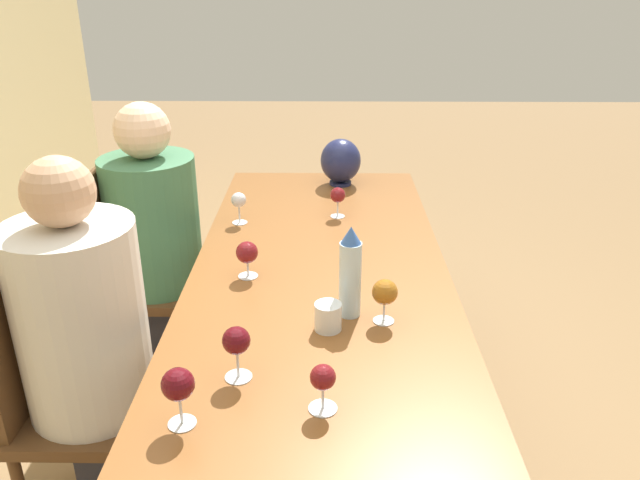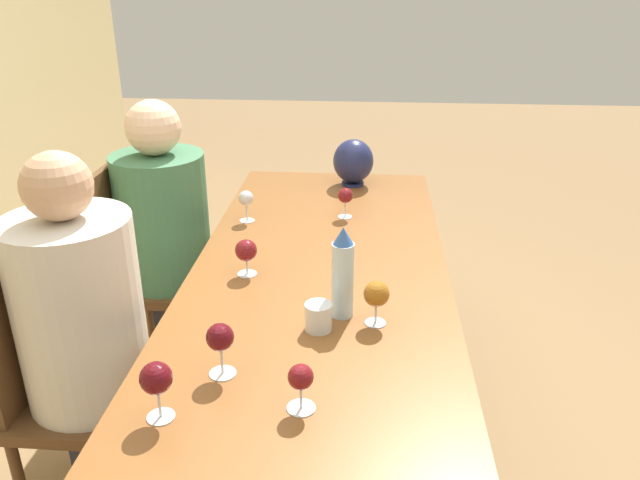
# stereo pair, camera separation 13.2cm
# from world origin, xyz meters

# --- Properties ---
(ground_plane) EXTENTS (14.00, 14.00, 0.00)m
(ground_plane) POSITION_xyz_m (0.00, 0.00, 0.00)
(ground_plane) COLOR olive
(dining_table) EXTENTS (2.47, 0.89, 0.77)m
(dining_table) POSITION_xyz_m (0.00, 0.00, 0.70)
(dining_table) COLOR brown
(dining_table) RESTS_ON ground_plane
(water_bottle) EXTENTS (0.07, 0.07, 0.29)m
(water_bottle) POSITION_xyz_m (-0.17, -0.09, 0.91)
(water_bottle) COLOR silver
(water_bottle) RESTS_ON dining_table
(water_tumbler) EXTENTS (0.08, 0.08, 0.08)m
(water_tumbler) POSITION_xyz_m (-0.26, -0.03, 0.82)
(water_tumbler) COLOR silver
(water_tumbler) RESTS_ON dining_table
(vase) EXTENTS (0.19, 0.19, 0.22)m
(vase) POSITION_xyz_m (1.06, -0.09, 0.89)
(vase) COLOR #1E234C
(vase) RESTS_ON dining_table
(wine_glass_1) EXTENTS (0.08, 0.08, 0.13)m
(wine_glass_1) POSITION_xyz_m (0.08, 0.24, 0.86)
(wine_glass_1) COLOR silver
(wine_glass_1) RESTS_ON dining_table
(wine_glass_2) EXTENTS (0.06, 0.06, 0.13)m
(wine_glass_2) POSITION_xyz_m (0.63, -0.07, 0.87)
(wine_glass_2) COLOR silver
(wine_glass_2) RESTS_ON dining_table
(wine_glass_3) EXTENTS (0.07, 0.07, 0.15)m
(wine_glass_3) POSITION_xyz_m (-0.49, 0.20, 0.88)
(wine_glass_3) COLOR silver
(wine_glass_3) RESTS_ON dining_table
(wine_glass_4) EXTENTS (0.08, 0.08, 0.15)m
(wine_glass_4) POSITION_xyz_m (-0.67, 0.31, 0.88)
(wine_glass_4) COLOR silver
(wine_glass_4) RESTS_ON dining_table
(wine_glass_5) EXTENTS (0.06, 0.06, 0.13)m
(wine_glass_5) POSITION_xyz_m (0.56, 0.34, 0.87)
(wine_glass_5) COLOR silver
(wine_glass_5) RESTS_ON dining_table
(wine_glass_6) EXTENTS (0.07, 0.07, 0.12)m
(wine_glass_6) POSITION_xyz_m (-0.62, -0.02, 0.86)
(wine_glass_6) COLOR silver
(wine_glass_6) RESTS_ON dining_table
(wine_glass_7) EXTENTS (0.08, 0.08, 0.14)m
(wine_glass_7) POSITION_xyz_m (-0.21, -0.19, 0.87)
(wine_glass_7) COLOR silver
(wine_glass_7) RESTS_ON dining_table
(chair_near) EXTENTS (0.44, 0.44, 1.00)m
(chair_near) POSITION_xyz_m (-0.22, 0.78, 0.53)
(chair_near) COLOR brown
(chair_near) RESTS_ON ground_plane
(chair_far) EXTENTS (0.44, 0.44, 1.00)m
(chair_far) POSITION_xyz_m (0.60, 0.78, 0.53)
(chair_far) COLOR brown
(chair_far) RESTS_ON ground_plane
(person_near) EXTENTS (0.38, 0.38, 1.28)m
(person_near) POSITION_xyz_m (-0.22, 0.69, 0.68)
(person_near) COLOR #2D2D38
(person_near) RESTS_ON ground_plane
(person_far) EXTENTS (0.39, 0.39, 1.26)m
(person_far) POSITION_xyz_m (0.60, 0.69, 0.67)
(person_far) COLOR #2D2D38
(person_far) RESTS_ON ground_plane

